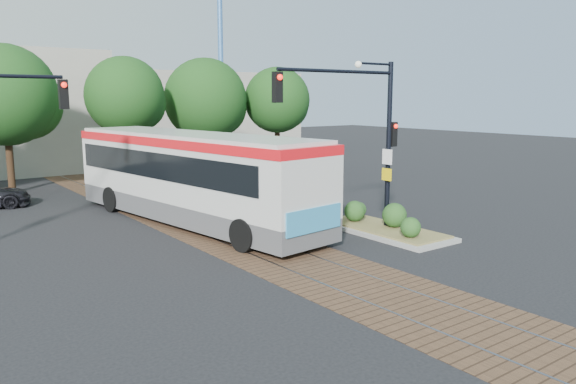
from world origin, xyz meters
name	(u,v)px	position (x,y,z in m)	size (l,w,h in m)	color
ground	(262,247)	(0.00, 0.00, 0.00)	(120.00, 120.00, 0.00)	black
trackbed	(205,225)	(0.00, 4.00, 0.01)	(3.60, 40.00, 0.02)	brown
tree_row	(117,99)	(1.21, 16.42, 4.85)	(26.40, 5.60, 7.67)	#382314
warehouses	(35,113)	(-0.53, 28.75, 3.81)	(40.00, 13.00, 8.00)	#ADA899
crane	(220,35)	(18.00, 34.00, 10.88)	(8.00, 0.50, 18.00)	#3F72B2
city_bus	(191,173)	(-0.12, 4.85, 1.99)	(4.60, 13.61, 3.57)	#4B4B4E
traffic_island	(383,224)	(4.82, -0.90, 0.33)	(2.20, 5.20, 1.13)	gray
signal_pole_main	(365,120)	(3.86, -0.81, 4.16)	(5.49, 0.46, 6.00)	black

